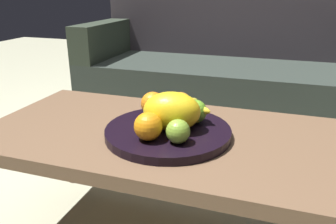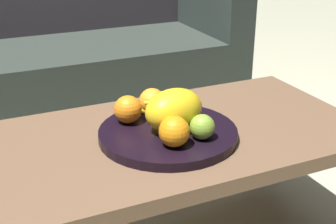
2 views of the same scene
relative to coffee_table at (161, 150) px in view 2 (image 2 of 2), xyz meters
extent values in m
cube|color=brown|center=(0.00, 0.00, 0.03)|extent=(1.14, 0.56, 0.04)
cylinder|color=brown|center=(0.53, 0.24, -0.18)|extent=(0.05, 0.05, 0.38)
cube|color=#2B322D|center=(-0.02, 1.12, -0.17)|extent=(1.70, 0.70, 0.40)
cube|color=#2A322F|center=(0.76, 1.12, 0.14)|extent=(0.14, 0.70, 0.22)
cylinder|color=black|center=(0.01, -0.02, 0.06)|extent=(0.37, 0.37, 0.03)
ellipsoid|color=yellow|center=(0.02, -0.03, 0.13)|extent=(0.18, 0.14, 0.11)
sphere|color=orange|center=(-0.02, -0.12, 0.11)|extent=(0.08, 0.08, 0.08)
sphere|color=orange|center=(-0.07, 0.06, 0.11)|extent=(0.08, 0.08, 0.08)
sphere|color=orange|center=(0.01, 0.09, 0.11)|extent=(0.07, 0.07, 0.07)
sphere|color=#69A829|center=(0.07, 0.04, 0.11)|extent=(0.07, 0.07, 0.07)
sphere|color=olive|center=(0.07, -0.11, 0.10)|extent=(0.06, 0.06, 0.06)
ellipsoid|color=yellow|center=(0.03, 0.06, 0.09)|extent=(0.14, 0.11, 0.03)
ellipsoid|color=gold|center=(0.02, 0.05, 0.09)|extent=(0.13, 0.13, 0.03)
ellipsoid|color=yellow|center=(0.05, 0.05, 0.12)|extent=(0.15, 0.08, 0.03)
ellipsoid|color=yellow|center=(0.03, 0.06, 0.12)|extent=(0.09, 0.15, 0.03)
camera|label=1|loc=(0.30, -0.89, 0.46)|focal=35.93mm
camera|label=2|loc=(-0.46, -1.05, 0.61)|focal=50.11mm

